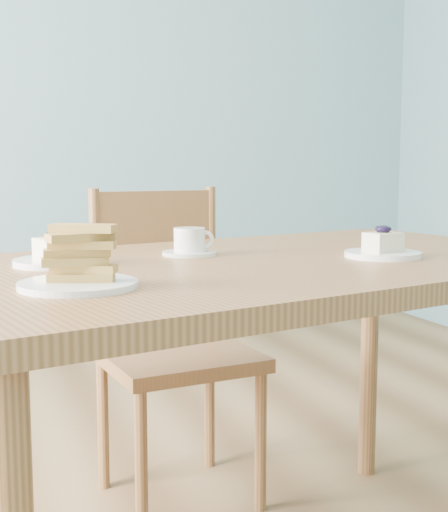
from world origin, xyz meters
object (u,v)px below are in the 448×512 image
object	(u,v)px
cheesecake_plate_far	(56,256)
coffee_cup	(190,244)
cheesecake_plate_near	(383,249)
dining_table	(267,294)
biscotti_plate	(78,267)
dining_chair	(173,341)

from	to	relation	value
cheesecake_plate_far	coffee_cup	world-z (taller)	cheesecake_plate_far
cheesecake_plate_near	cheesecake_plate_far	size ratio (longest dim) A/B	0.97
dining_table	biscotti_plate	world-z (taller)	biscotti_plate
coffee_cup	biscotti_plate	world-z (taller)	biscotti_plate
dining_chair	coffee_cup	size ratio (longest dim) A/B	7.42
coffee_cup	biscotti_plate	size ratio (longest dim) A/B	0.62
cheesecake_plate_near	cheesecake_plate_far	xyz separation A→B (m)	(-0.69, 0.13, 0.00)
dining_table	cheesecake_plate_near	bearing A→B (deg)	-27.29
cheesecake_plate_near	coffee_cup	distance (m)	0.43
cheesecake_plate_near	coffee_cup	xyz separation A→B (m)	(-0.39, 0.19, 0.01)
dining_table	biscotti_plate	size ratio (longest dim) A/B	8.10
biscotti_plate	dining_chair	bearing A→B (deg)	63.58
dining_table	cheesecake_plate_far	size ratio (longest dim) A/B	9.24
dining_chair	cheesecake_plate_near	bearing A→B (deg)	-71.01
dining_table	cheesecake_plate_far	distance (m)	0.46
dining_chair	biscotti_plate	world-z (taller)	dining_chair
dining_table	cheesecake_plate_near	xyz separation A→B (m)	(0.25, -0.07, 0.10)
cheesecake_plate_far	biscotti_plate	world-z (taller)	biscotti_plate
dining_chair	biscotti_plate	size ratio (longest dim) A/B	4.62
dining_table	cheesecake_plate_far	world-z (taller)	cheesecake_plate_far
cheesecake_plate_near	biscotti_plate	bearing A→B (deg)	-166.88
dining_table	coffee_cup	world-z (taller)	coffee_cup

